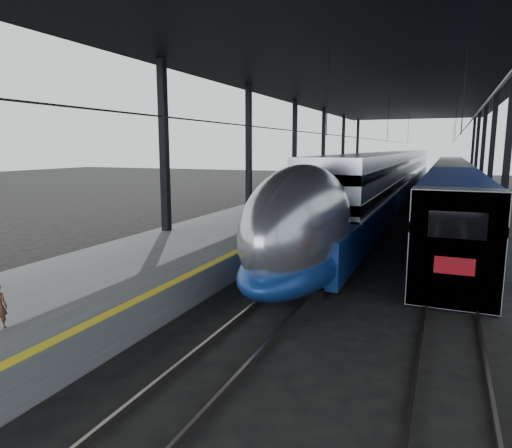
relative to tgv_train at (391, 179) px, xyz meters
The scene contains 7 objects.
ground 29.33m from the tgv_train, 93.92° to the right, with size 160.00×160.00×0.00m, color black.
platform 10.83m from the tgv_train, 120.91° to the right, with size 6.00×80.00×1.00m, color #4C4C4F.
yellow_strip 9.64m from the tgv_train, 106.38° to the right, with size 0.30×80.00×0.01m, color gold.
rails 9.74m from the tgv_train, 74.78° to the right, with size 6.52×80.00×0.16m.
canopy 11.54m from the tgv_train, 90.62° to the right, with size 18.00×75.00×9.47m.
tgv_train is the anchor object (origin of this frame).
second_train 5.08m from the tgv_train, ahead, with size 2.71×56.05×3.73m.
Camera 1 is at (6.62, -13.46, 4.97)m, focal length 32.00 mm.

